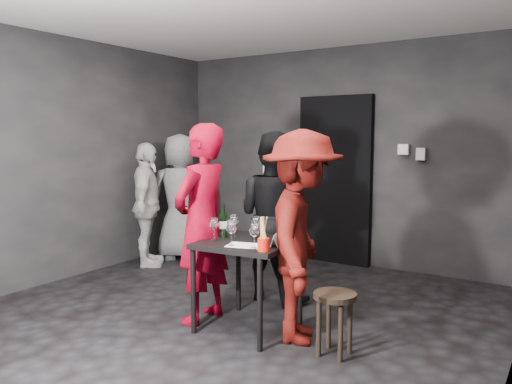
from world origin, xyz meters
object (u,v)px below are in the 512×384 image
Objects in this scene: hand_truck at (274,240)px; woman_black at (274,208)px; tasting_table at (248,252)px; breadstick_cup at (264,235)px; bystander_cream at (147,204)px; stool at (335,307)px; wine_bottle at (223,225)px; bystander_grey at (180,191)px; man_maroon at (302,225)px; server_red at (201,210)px.

woman_black reaches higher than hand_truck.
breadstick_cup reaches higher than tasting_table.
stool is at bearing -147.38° from bystander_cream.
wine_bottle reaches higher than stool.
bystander_cream is at bearing 152.10° from wine_bottle.
bystander_grey is (-2.90, 1.62, 0.53)m from stool.
man_maroon reaches higher than stool.
woman_black is 1.17m from breadstick_cup.
wine_bottle is at bearing -179.44° from tasting_table.
wine_bottle is (0.20, 0.04, -0.12)m from server_red.
woman_black is at bearing 20.32° from man_maroon.
bystander_grey is at bearing -151.08° from hand_truck.
bystander_cream is (-1.73, 1.07, -0.20)m from server_red.
woman_black is 0.99× the size of man_maroon.
bystander_grey reaches higher than breadstick_cup.
tasting_table is at bearing 73.08° from man_maroon.
man_maroon is at bearing -61.71° from hand_truck.
server_red is 2.04m from bystander_cream.
hand_truck is 0.63× the size of server_red.
breadstick_cup is at bearing 128.35° from man_maroon.
man_maroon is at bearing 140.09° from woman_black.
tasting_table is 0.54m from man_maroon.
man_maroon is (0.47, 0.05, 0.26)m from tasting_table.
breadstick_cup is at bearing -67.83° from hand_truck.
man_maroon reaches higher than tasting_table.
breadstick_cup is (1.40, -2.51, 0.65)m from hand_truck.
stool is 1.70× the size of breadstick_cup.
woman_black is at bearing 163.14° from server_red.
man_maroon reaches higher than breadstick_cup.
bystander_cream is at bearing 154.91° from tasting_table.
man_maroon is 0.72m from wine_bottle.
bystander_grey is at bearing 37.06° from man_maroon.
bystander_cream is (-1.08, -1.24, 0.55)m from hand_truck.
woman_black is (-0.22, 0.79, 0.25)m from tasting_table.
breadstick_cup reaches higher than stool.
hand_truck is 3.02m from stool.
man_maroon is 2.96m from bystander_grey.
bystander_grey is (-1.64, 1.58, -0.09)m from server_red.
breadstick_cup is (0.31, -0.25, 0.22)m from tasting_table.
man_maroon is at bearing 104.97° from bystander_grey.
stool is 3.36m from bystander_grey.
tasting_table is 2.66× the size of wine_bottle.
man_maroon is (1.57, -2.21, 0.69)m from hand_truck.
bystander_cream is at bearing 35.22° from bystander_grey.
hand_truck is at bearing 115.91° from tasting_table.
hand_truck reaches higher than breadstick_cup.
breadstick_cup is at bearing -39.03° from tasting_table.
breadstick_cup is at bearing -23.98° from wine_bottle.
server_red is 1.08× the size of woman_black.
server_red is at bearing 82.10° from woman_black.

